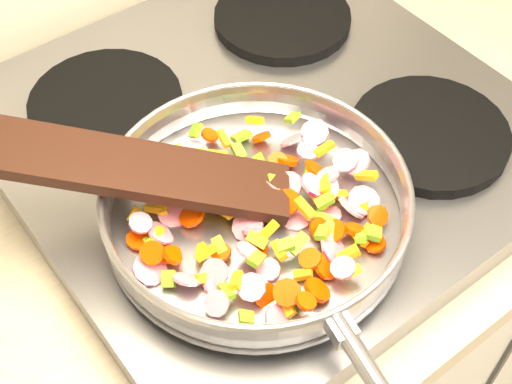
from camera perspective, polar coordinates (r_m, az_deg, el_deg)
cooktop at (r=0.89m, az=0.67°, el=4.64°), size 0.60×0.60×0.04m
grate_fl at (r=0.74m, az=-1.23°, el=-4.83°), size 0.19×0.19×0.02m
grate_fr at (r=0.87m, az=13.71°, el=4.54°), size 0.19×0.19×0.02m
grate_bl at (r=0.91m, az=-11.93°, el=6.97°), size 0.19×0.19×0.02m
grate_br at (r=1.02m, az=2.13°, el=13.74°), size 0.19×0.19×0.02m
saute_pan at (r=0.73m, az=0.09°, el=-0.93°), size 0.35×0.52×0.05m
vegetable_heap at (r=0.74m, az=0.17°, el=-1.56°), size 0.29×0.27×0.04m
wooden_spatula at (r=0.73m, az=-9.29°, el=1.78°), size 0.28×0.25×0.09m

